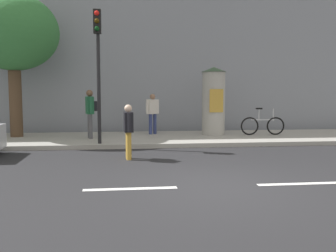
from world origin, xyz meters
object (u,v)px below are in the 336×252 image
(poster_column, at_px, (214,101))
(bicycle_leaning, at_px, (263,125))
(street_tree, at_px, (13,33))
(pedestrian_near_pole, at_px, (128,128))
(pedestrian_tallest, at_px, (152,110))
(traffic_light, at_px, (98,55))
(pedestrian_in_dark_shirt, at_px, (90,109))

(poster_column, distance_m, bicycle_leaning, 2.20)
(poster_column, xyz_separation_m, street_tree, (-7.66, 0.24, 2.55))
(pedestrian_near_pole, bearing_deg, bicycle_leaning, 36.18)
(pedestrian_tallest, bearing_deg, bicycle_leaning, -11.11)
(traffic_light, relative_size, poster_column, 1.60)
(pedestrian_near_pole, distance_m, pedestrian_tallest, 4.88)
(poster_column, bearing_deg, traffic_light, -153.89)
(poster_column, relative_size, pedestrian_near_pole, 1.79)
(street_tree, height_order, bicycle_leaning, street_tree)
(pedestrian_near_pole, distance_m, bicycle_leaning, 6.64)
(poster_column, relative_size, street_tree, 0.50)
(traffic_light, relative_size, pedestrian_near_pole, 2.86)
(traffic_light, distance_m, pedestrian_in_dark_shirt, 2.43)
(pedestrian_in_dark_shirt, bearing_deg, pedestrian_tallest, 25.80)
(pedestrian_in_dark_shirt, relative_size, bicycle_leaning, 1.01)
(pedestrian_tallest, distance_m, bicycle_leaning, 4.48)
(street_tree, bearing_deg, bicycle_leaning, -3.21)
(poster_column, relative_size, pedestrian_tallest, 1.65)
(traffic_light, bearing_deg, street_tree, 144.32)
(pedestrian_in_dark_shirt, bearing_deg, street_tree, 163.91)
(poster_column, distance_m, pedestrian_in_dark_shirt, 4.83)
(traffic_light, height_order, pedestrian_near_pole, traffic_light)
(poster_column, bearing_deg, pedestrian_tallest, 167.12)
(poster_column, relative_size, pedestrian_in_dark_shirt, 1.51)
(poster_column, relative_size, bicycle_leaning, 1.53)
(traffic_light, height_order, pedestrian_in_dark_shirt, traffic_light)
(pedestrian_near_pole, bearing_deg, poster_column, 51.03)
(street_tree, bearing_deg, pedestrian_tallest, 3.44)
(bicycle_leaning, bearing_deg, pedestrian_tallest, 168.89)
(traffic_light, xyz_separation_m, pedestrian_tallest, (1.95, 2.69, -1.93))
(street_tree, distance_m, pedestrian_in_dark_shirt, 4.13)
(pedestrian_near_pole, bearing_deg, street_tree, 133.66)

